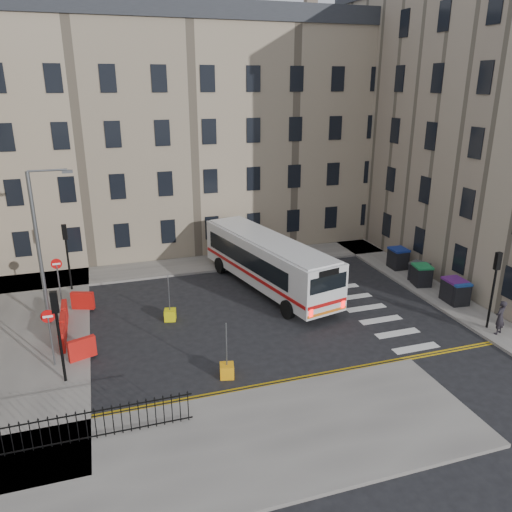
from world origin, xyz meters
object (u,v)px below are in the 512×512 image
pedestrian (500,317)px  bus (268,260)px  bollard_yellow (170,315)px  wheelie_bin_c (422,275)px  bollard_chevron (227,371)px  wheelie_bin_e (398,258)px  wheelie_bin_a (457,292)px  wheelie_bin_b (454,290)px  wheelie_bin_d (419,272)px  streetlamp (38,248)px

pedestrian → bus: bearing=-68.1°
pedestrian → bollard_yellow: (-15.47, 6.91, -0.75)m
bus → pedestrian: (9.01, -9.47, -0.79)m
wheelie_bin_c → bollard_chevron: size_ratio=2.25×
wheelie_bin_e → bollard_yellow: (-15.99, -2.91, -0.54)m
wheelie_bin_a → wheelie_bin_e: wheelie_bin_e is taller
pedestrian → bollard_chevron: 14.00m
wheelie_bin_b → bollard_chevron: wheelie_bin_b is taller
wheelie_bin_d → wheelie_bin_e: (0.03, 2.44, 0.10)m
streetlamp → pedestrian: streetlamp is taller
bus → wheelie_bin_d: 9.79m
bollard_yellow → bollard_chevron: (1.51, -6.29, 0.00)m
wheelie_bin_a → wheelie_bin_b: size_ratio=0.98×
bollard_chevron → wheelie_bin_a: bearing=12.2°
wheelie_bin_d → pedestrian: size_ratio=0.77×
pedestrian → bollard_chevron: bearing=-24.3°
streetlamp → wheelie_bin_c: (21.83, -1.49, -3.54)m
wheelie_bin_d → bollard_yellow: wheelie_bin_d is taller
bus → wheelie_bin_c: bus is taller
wheelie_bin_b → wheelie_bin_e: wheelie_bin_e is taller
wheelie_bin_c → bollard_yellow: bearing=-169.3°
wheelie_bin_c → wheelie_bin_e: wheelie_bin_e is taller
wheelie_bin_b → wheelie_bin_c: (-0.25, 2.69, -0.04)m
wheelie_bin_e → pedestrian: size_ratio=0.77×
wheelie_bin_a → pedestrian: bearing=-91.1°
pedestrian → bollard_yellow: pedestrian is taller
streetlamp → bollard_yellow: streetlamp is taller
wheelie_bin_d → wheelie_bin_a: bearing=-115.1°
pedestrian → wheelie_bin_b: bearing=-118.1°
bollard_yellow → wheelie_bin_b: bearing=-10.3°
bollard_chevron → bus: bearing=60.8°
wheelie_bin_e → streetlamp: bearing=-174.5°
streetlamp → bollard_chevron: size_ratio=13.57×
wheelie_bin_b → bollard_chevron: size_ratio=2.27×
wheelie_bin_c → wheelie_bin_e: 3.12m
wheelie_bin_e → bollard_chevron: 17.17m
bus → bollard_chevron: size_ratio=19.98×
wheelie_bin_d → wheelie_bin_e: 2.44m
wheelie_bin_e → pedestrian: bearing=-91.7°
bus → wheelie_bin_a: bearing=-44.2°
streetlamp → bollard_yellow: (6.16, -1.30, -4.04)m
streetlamp → wheelie_bin_b: 22.75m
wheelie_bin_d → bollard_yellow: (-15.96, -0.47, -0.45)m
streetlamp → wheelie_bin_d: (22.12, -0.83, -3.59)m
wheelie_bin_b → wheelie_bin_c: size_ratio=1.01×
bus → bollard_chevron: bus is taller
bus → wheelie_bin_a: (9.49, -5.74, -1.02)m
wheelie_bin_e → bollard_chevron: wheelie_bin_e is taller
wheelie_bin_d → wheelie_bin_e: size_ratio=1.00×
pedestrian → bollard_chevron: size_ratio=2.98×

